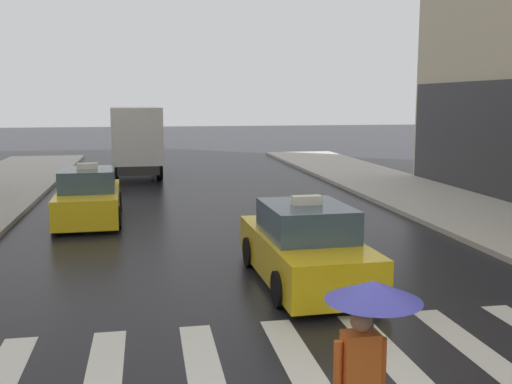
% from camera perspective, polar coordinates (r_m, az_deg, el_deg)
% --- Properties ---
extents(crosswalk_markings, '(11.30, 2.80, 0.01)m').
position_cam_1_polar(crosswalk_markings, '(9.05, 3.72, -15.26)').
color(crosswalk_markings, silver).
rests_on(crosswalk_markings, ground).
extents(taxi_lead, '(2.04, 4.59, 1.80)m').
position_cam_1_polar(taxi_lead, '(12.22, 4.68, -5.29)').
color(taxi_lead, yellow).
rests_on(taxi_lead, ground).
extents(taxi_second, '(2.04, 4.59, 1.80)m').
position_cam_1_polar(taxi_second, '(18.97, -15.67, -0.54)').
color(taxi_second, yellow).
rests_on(taxi_second, ground).
extents(box_truck, '(2.52, 7.62, 3.35)m').
position_cam_1_polar(box_truck, '(29.49, -11.40, 5.04)').
color(box_truck, '#2D2D2D').
rests_on(box_truck, ground).
extents(pedestrian_with_umbrella, '(0.96, 0.96, 1.94)m').
position_cam_1_polar(pedestrian_with_umbrella, '(6.13, 10.68, -12.14)').
color(pedestrian_with_umbrella, '#473D33').
rests_on(pedestrian_with_umbrella, ground).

